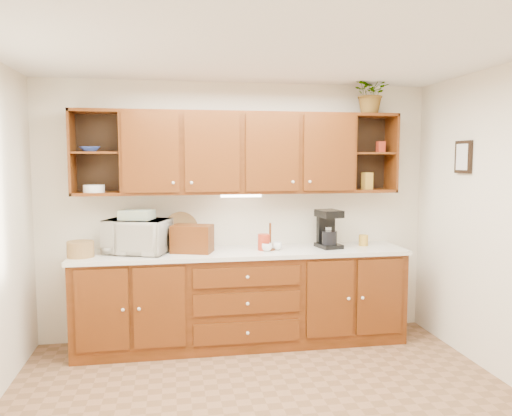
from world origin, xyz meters
name	(u,v)px	position (x,y,z in m)	size (l,w,h in m)	color
ceiling	(273,42)	(0.00, 0.00, 2.60)	(4.00, 4.00, 0.00)	white
back_wall	(238,211)	(0.00, 1.75, 1.30)	(4.00, 4.00, 0.00)	beige
base_cabinets	(243,299)	(0.00, 1.45, 0.45)	(3.20, 0.60, 0.90)	#3E1C07
countertop	(243,253)	(0.00, 1.44, 0.92)	(3.24, 0.64, 0.04)	silver
upper_cabinets	(241,153)	(0.01, 1.59, 1.89)	(3.20, 0.33, 0.80)	#3E1C07
undercabinet_light	(241,196)	(0.00, 1.53, 1.47)	(0.40, 0.05, 0.03)	white
framed_picture	(463,157)	(1.98, 0.90, 1.85)	(0.03, 0.24, 0.30)	black
wicker_basket	(81,249)	(-1.50, 1.37, 1.01)	(0.24, 0.24, 0.15)	olive
microwave	(137,236)	(-1.00, 1.49, 1.10)	(0.58, 0.39, 0.32)	silver
towel_stack	(137,215)	(-1.00, 1.49, 1.31)	(0.30, 0.22, 0.09)	#D5C664
wine_bottle	(127,239)	(-1.09, 1.48, 1.08)	(0.06, 0.06, 0.28)	black
woven_tray	(181,247)	(-0.59, 1.68, 0.95)	(0.37, 0.37, 0.02)	olive
bread_box	(192,239)	(-0.49, 1.43, 1.07)	(0.38, 0.23, 0.26)	#3E1C07
mug_tree	(270,246)	(0.27, 1.42, 0.98)	(0.23, 0.23, 0.27)	#3E1C07
canister_red	(264,242)	(0.21, 1.43, 1.02)	(0.12, 0.12, 0.16)	#AD2F19
canister_white	(328,237)	(0.90, 1.54, 1.04)	(0.07, 0.07, 0.20)	white
canister_yellow	(363,240)	(1.27, 1.51, 1.00)	(0.09, 0.09, 0.11)	gold
coffee_maker	(328,229)	(0.88, 1.47, 1.12)	(0.25, 0.30, 0.38)	black
bowl_stack	(89,149)	(-1.43, 1.56, 1.92)	(0.19, 0.19, 0.05)	navy
plate_stack	(94,189)	(-1.40, 1.55, 1.56)	(0.20, 0.20, 0.07)	white
pantry_box_yellow	(367,181)	(1.32, 1.56, 1.61)	(0.10, 0.08, 0.17)	gold
pantry_box_red	(381,147)	(1.47, 1.58, 1.96)	(0.08, 0.07, 0.11)	#AD2F19
potted_plant	(371,93)	(1.34, 1.54, 2.50)	(0.37, 0.32, 0.41)	#999999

